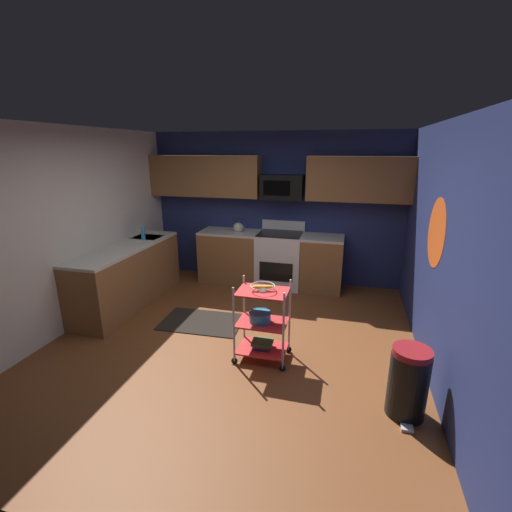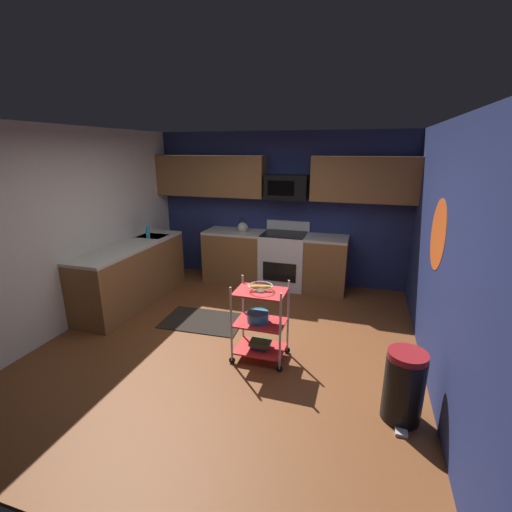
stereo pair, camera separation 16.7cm
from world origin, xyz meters
The scene contains 17 objects.
floor centered at (0.00, 0.00, -0.02)m, with size 4.40×4.80×0.04m, color brown.
wall_back centered at (0.00, 2.43, 1.30)m, with size 4.52×0.06×2.60m, color navy.
wall_left centered at (-2.23, 0.00, 1.30)m, with size 0.06×4.80×2.60m, color silver.
wall_right centered at (2.23, 0.00, 1.30)m, with size 0.06×4.80×2.60m, color navy.
wall_flower_decal centered at (2.20, 0.38, 1.45)m, with size 0.75×0.75×0.00m, color #E5591E.
counter_run centered at (-0.89, 1.47, 0.46)m, with size 3.44×2.72×0.92m.
oven_range centered at (0.18, 2.10, 0.48)m, with size 0.76×0.65×1.10m.
upper_cabinets centered at (-0.04, 2.23, 1.85)m, with size 4.40×0.33×0.70m.
microwave centered at (0.18, 2.21, 1.70)m, with size 0.70×0.39×0.40m.
rolling_cart centered at (0.44, -0.20, 0.45)m, with size 0.62×0.41×0.91m.
fruit_bowl centered at (0.44, -0.20, 0.88)m, with size 0.27×0.27×0.07m.
mixing_bowl_large centered at (0.41, -0.20, 0.52)m, with size 0.25×0.25×0.11m.
book_stack centered at (0.44, -0.20, 0.18)m, with size 0.24×0.19×0.09m.
kettle centered at (-0.57, 2.10, 1.00)m, with size 0.21×0.18×0.26m.
dish_soap_bottle centered at (-1.87, 1.18, 1.02)m, with size 0.06×0.06×0.20m, color #2D8CBF.
trash_can centered at (1.90, -0.74, 0.33)m, with size 0.34×0.42×0.66m.
floor_rug centered at (-0.58, 0.43, 0.01)m, with size 1.10×0.70×0.01m, color black.
Camera 2 is at (1.44, -3.63, 2.31)m, focal length 24.87 mm.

